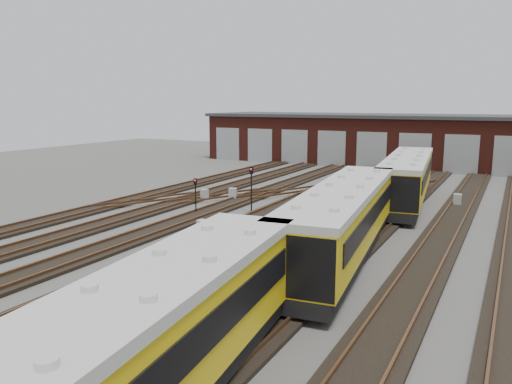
% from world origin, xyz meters
% --- Properties ---
extents(ground, '(120.00, 120.00, 0.00)m').
position_xyz_m(ground, '(0.00, 0.00, 0.00)').
color(ground, '#43413E').
rests_on(ground, ground).
extents(track_network, '(30.40, 70.00, 0.33)m').
position_xyz_m(track_network, '(-0.17, 0.59, 0.11)').
color(track_network, black).
rests_on(track_network, ground).
extents(maintenance_shed, '(51.00, 12.50, 6.35)m').
position_xyz_m(maintenance_shed, '(-0.01, 39.97, 3.20)').
color(maintenance_shed, '#521C14').
rests_on(maintenance_shed, ground).
extents(metro_train, '(4.87, 48.91, 3.45)m').
position_xyz_m(metro_train, '(6.00, -1.29, 2.09)').
color(metro_train, black).
rests_on(metro_train, ground).
extents(signal_mast_0, '(0.27, 0.25, 2.59)m').
position_xyz_m(signal_mast_0, '(-6.66, 3.94, 1.68)').
color(signal_mast_0, black).
rests_on(signal_mast_0, ground).
extents(signal_mast_1, '(0.29, 0.28, 3.38)m').
position_xyz_m(signal_mast_1, '(-3.29, 6.12, 2.16)').
color(signal_mast_1, black).
rests_on(signal_mast_1, ground).
extents(signal_mast_2, '(0.22, 0.21, 2.66)m').
position_xyz_m(signal_mast_2, '(1.07, 13.41, 1.70)').
color(signal_mast_2, black).
rests_on(signal_mast_2, ground).
extents(signal_mast_3, '(0.28, 0.26, 3.38)m').
position_xyz_m(signal_mast_3, '(6.38, 21.06, 2.16)').
color(signal_mast_3, black).
rests_on(signal_mast_3, ground).
extents(relay_cabinet_0, '(0.57, 0.49, 0.91)m').
position_xyz_m(relay_cabinet_0, '(-8.92, 8.47, 0.45)').
color(relay_cabinet_0, '#B0B3B6').
rests_on(relay_cabinet_0, ground).
extents(relay_cabinet_1, '(0.70, 0.64, 0.99)m').
position_xyz_m(relay_cabinet_1, '(-6.88, 9.58, 0.50)').
color(relay_cabinet_1, '#B0B3B6').
rests_on(relay_cabinet_1, ground).
extents(relay_cabinet_2, '(0.67, 0.58, 1.06)m').
position_xyz_m(relay_cabinet_2, '(-2.66, -1.10, 0.53)').
color(relay_cabinet_2, '#B0B3B6').
rests_on(relay_cabinet_2, ground).
extents(relay_cabinet_3, '(0.61, 0.52, 0.97)m').
position_xyz_m(relay_cabinet_3, '(9.70, 15.52, 0.48)').
color(relay_cabinet_3, '#B0B3B6').
rests_on(relay_cabinet_3, ground).
extents(relay_cabinet_4, '(0.60, 0.53, 0.89)m').
position_xyz_m(relay_cabinet_4, '(3.79, 14.16, 0.45)').
color(relay_cabinet_4, '#B0B3B6').
rests_on(relay_cabinet_4, ground).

